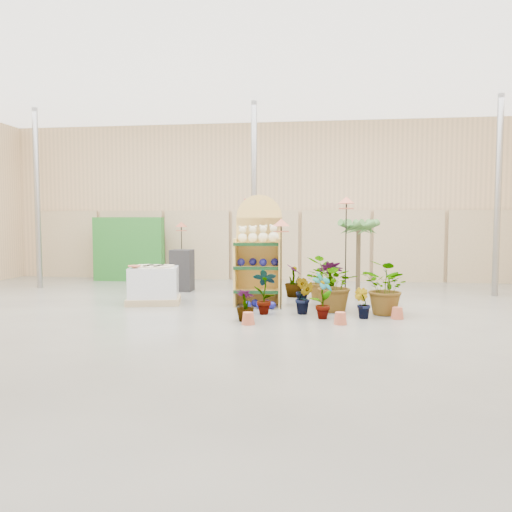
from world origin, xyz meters
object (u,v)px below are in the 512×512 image
at_px(display_shelf, 259,255).
at_px(bird_table_front, 281,226).
at_px(potted_plant_2, 333,284).
at_px(pallet_stack, 154,285).

height_order(display_shelf, bird_table_front, display_shelf).
bearing_deg(bird_table_front, display_shelf, 133.12).
bearing_deg(potted_plant_2, bird_table_front, 172.50).
height_order(bird_table_front, potted_plant_2, bird_table_front).
bearing_deg(potted_plant_2, pallet_stack, 172.13).
distance_m(bird_table_front, potted_plant_2, 1.48).
distance_m(pallet_stack, potted_plant_2, 3.67).
height_order(display_shelf, potted_plant_2, display_shelf).
relative_size(display_shelf, pallet_stack, 1.82).
bearing_deg(display_shelf, bird_table_front, -49.69).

